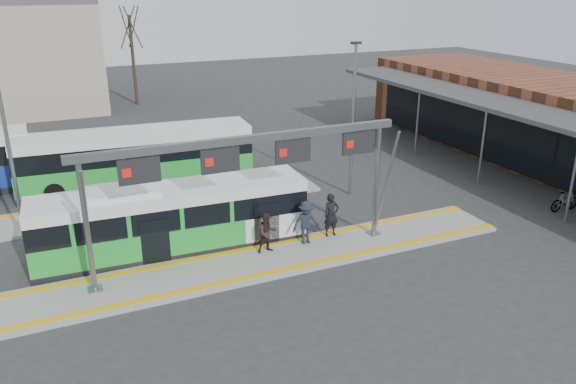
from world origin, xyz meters
The scene contains 17 objects.
ground centered at (0.00, 0.00, 0.00)m, with size 120.00×120.00×0.00m, color #2D2D30.
platform_main centered at (0.00, 0.00, 0.07)m, with size 22.00×3.00×0.15m, color gray.
platform_second centered at (-4.00, 8.00, 0.07)m, with size 20.00×3.00×0.15m, color gray.
tactile_main centered at (0.00, 0.00, 0.16)m, with size 22.00×2.65×0.02m.
tactile_second centered at (-4.00, 9.15, 0.16)m, with size 20.00×0.35×0.02m.
gantry centered at (-0.35, 0.25, 4.30)m, with size 13.00×1.68×5.20m.
station_building centered at (21.83, 4.00, 2.53)m, with size 11.50×32.00×5.00m.
hero_bus centered at (-3.01, 2.64, 1.42)m, with size 11.37×2.88×3.10m.
bg_bus_green centered at (-2.89, 11.58, 1.55)m, with size 12.73×3.51×3.15m.
passenger_a centered at (3.66, 0.94, 1.13)m, with size 0.71×0.47×1.96m, color black.
passenger_b centered at (0.47, 0.59, 1.02)m, with size 0.84×0.66×1.73m, color #2F1F1F.
passenger_c centered at (2.31, 0.68, 1.12)m, with size 1.25×0.72×1.94m, color #1A2430.
bicycle_d centered at (15.83, -0.99, 0.53)m, with size 0.49×1.75×1.05m, color gray.
tree_left centered at (-4.00, 31.26, 6.79)m, with size 1.40×1.40×8.95m.
tree_mid centered at (0.86, 33.78, 6.83)m, with size 1.40×1.40×9.01m.
lamp_west centered at (-8.78, 5.24, 4.60)m, with size 0.50×0.25×8.72m.
lamp_east centered at (7.22, 5.40, 4.25)m, with size 0.50×0.25×8.01m.
Camera 1 is at (-7.35, -19.08, 10.85)m, focal length 35.00 mm.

